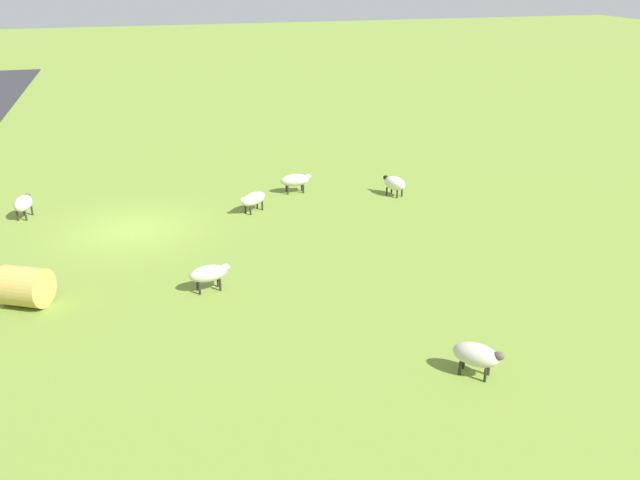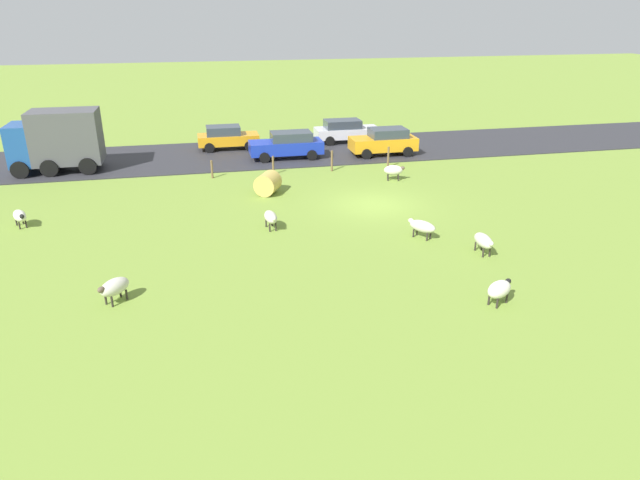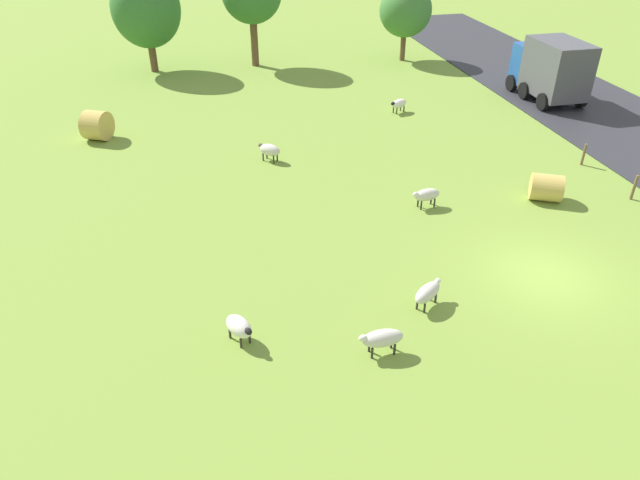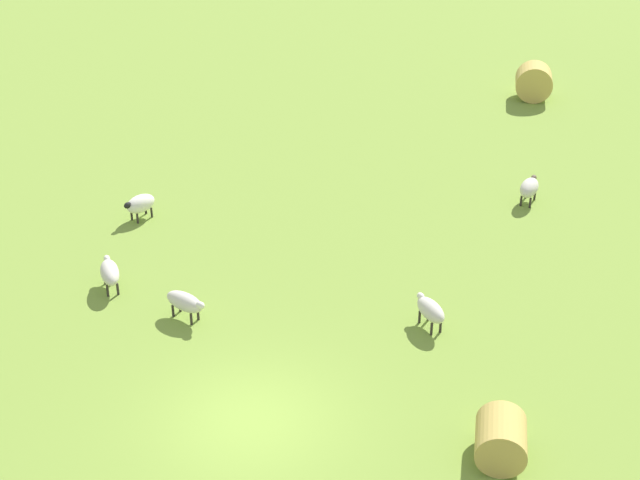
% 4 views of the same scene
% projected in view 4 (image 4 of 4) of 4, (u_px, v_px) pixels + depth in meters
% --- Properties ---
extents(ground_plane, '(160.00, 160.00, 0.00)m').
position_uv_depth(ground_plane, '(251.00, 420.00, 21.81)').
color(ground_plane, olive).
extents(sheep_2, '(1.29, 0.50, 0.80)m').
position_uv_depth(sheep_2, '(110.00, 272.00, 26.29)').
color(sheep_2, beige).
rests_on(sheep_2, ground_plane).
extents(sheep_3, '(0.96, 1.15, 0.80)m').
position_uv_depth(sheep_3, '(140.00, 204.00, 29.79)').
color(sheep_3, silver).
rests_on(sheep_3, ground_plane).
extents(sheep_4, '(1.24, 1.09, 0.76)m').
position_uv_depth(sheep_4, '(185.00, 302.00, 25.07)').
color(sheep_4, beige).
rests_on(sheep_4, ground_plane).
extents(sheep_5, '(1.15, 1.13, 0.82)m').
position_uv_depth(sheep_5, '(529.00, 188.00, 30.71)').
color(sheep_5, beige).
rests_on(sheep_5, ground_plane).
extents(sheep_6, '(1.23, 0.63, 0.79)m').
position_uv_depth(sheep_6, '(430.00, 310.00, 24.70)').
color(sheep_6, beige).
rests_on(sheep_6, ground_plane).
extents(hay_bale_0, '(1.62, 1.56, 1.11)m').
position_uv_depth(hay_bale_0, '(501.00, 439.00, 20.45)').
color(hay_bale_0, tan).
rests_on(hay_bale_0, ground_plane).
extents(hay_bale_1, '(1.65, 1.81, 1.46)m').
position_uv_depth(hay_bale_1, '(534.00, 82.00, 38.40)').
color(hay_bale_1, tan).
rests_on(hay_bale_1, ground_plane).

